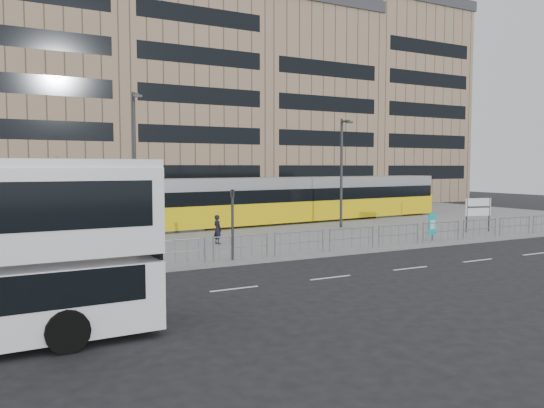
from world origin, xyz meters
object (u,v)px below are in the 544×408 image
traffic_light_west (232,215)px  lamp_post_east (342,168)px  station_sign (478,209)px  ad_panel (432,225)px  pedestrian (218,229)px  tram (290,200)px  lamp_post_west (135,162)px

traffic_light_west → lamp_post_east: lamp_post_east is taller
station_sign → lamp_post_east: size_ratio=0.29×
ad_panel → pedestrian: 11.86m
traffic_light_west → lamp_post_east: 14.32m
station_sign → traffic_light_west: (-17.68, -2.12, 0.50)m
tram → pedestrian: 11.63m
pedestrian → lamp_post_west: lamp_post_west is taller
tram → station_sign: tram is taller
ad_panel → pedestrian: bearing=143.5°
tram → station_sign: bearing=-59.3°
lamp_post_west → lamp_post_east: size_ratio=1.09×
ad_panel → pedestrian: (-11.06, 4.31, -0.09)m
tram → traffic_light_west: tram is taller
tram → traffic_light_west: 15.99m
traffic_light_west → lamp_post_east: bearing=50.2°
pedestrian → lamp_post_west: (-3.84, 1.92, 3.58)m
station_sign → ad_panel: 5.63m
ad_panel → lamp_post_west: 16.52m
tram → station_sign: (7.70, -10.38, -0.20)m
station_sign → traffic_light_west: bearing=-162.2°
ad_panel → traffic_light_west: size_ratio=0.48×
lamp_post_west → lamp_post_east: lamp_post_west is taller
tram → lamp_post_east: size_ratio=3.88×
lamp_post_west → traffic_light_west: bearing=-69.1°
pedestrian → traffic_light_west: 5.16m
pedestrian → traffic_light_west: size_ratio=0.50×
tram → station_sign: 12.92m
station_sign → lamp_post_east: 8.98m
ad_panel → lamp_post_west: (-14.90, 6.23, 3.49)m
pedestrian → ad_panel: bearing=-124.3°
lamp_post_east → ad_panel: bearing=-84.5°
tram → traffic_light_west: bearing=-134.5°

